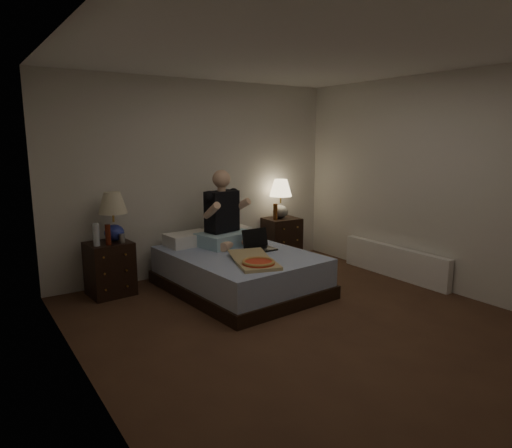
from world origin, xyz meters
TOP-DOWN VIEW (x-y plane):
  - floor at (0.00, 0.00)m, footprint 4.00×4.50m
  - ceiling at (0.00, 0.00)m, footprint 4.00×4.50m
  - wall_back at (0.00, 2.25)m, footprint 4.00×0.00m
  - wall_left at (-2.00, 0.00)m, footprint 0.00×4.50m
  - wall_right at (2.00, 0.00)m, footprint 0.00×4.50m
  - bed at (0.00, 1.26)m, footprint 1.50×1.92m
  - nightstand_left at (-1.30, 1.94)m, footprint 0.50×0.46m
  - nightstand_right at (1.21, 2.05)m, footprint 0.51×0.46m
  - lamp_left at (-1.22, 1.98)m, footprint 0.38×0.38m
  - lamp_right at (1.19, 2.05)m, footprint 0.41×0.41m
  - water_bottle at (-1.46, 1.84)m, footprint 0.07×0.07m
  - soda_can at (-1.17, 1.85)m, footprint 0.07×0.07m
  - beer_bottle_left at (-1.33, 1.82)m, footprint 0.06×0.06m
  - beer_bottle_right at (1.06, 1.98)m, footprint 0.06×0.06m
  - person at (0.05, 1.68)m, footprint 0.75×0.65m
  - laptop at (0.27, 1.20)m, footprint 0.34×0.28m
  - pizza_box at (-0.15, 0.63)m, footprint 0.61×0.84m
  - radiator at (1.93, 0.58)m, footprint 0.10×1.60m

SIDE VIEW (x-z plane):
  - floor at x=0.00m, z-range 0.00..0.00m
  - radiator at x=1.93m, z-range 0.00..0.40m
  - bed at x=0.00m, z-range 0.00..0.46m
  - nightstand_left at x=-1.30m, z-range 0.00..0.61m
  - nightstand_right at x=1.21m, z-range 0.00..0.63m
  - pizza_box at x=-0.15m, z-range 0.46..0.54m
  - laptop at x=0.27m, z-range 0.46..0.70m
  - soda_can at x=-1.17m, z-range 0.61..0.71m
  - beer_bottle_left at x=-1.33m, z-range 0.61..0.84m
  - water_bottle at x=-1.46m, z-range 0.61..0.86m
  - beer_bottle_right at x=1.06m, z-range 0.63..0.86m
  - lamp_left at x=-1.22m, z-range 0.61..1.17m
  - lamp_right at x=1.19m, z-range 0.63..1.19m
  - person at x=0.05m, z-range 0.46..1.39m
  - wall_back at x=0.00m, z-range 0.00..2.50m
  - wall_left at x=-2.00m, z-range 0.00..2.50m
  - wall_right at x=2.00m, z-range 0.00..2.50m
  - ceiling at x=0.00m, z-range 2.50..2.50m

